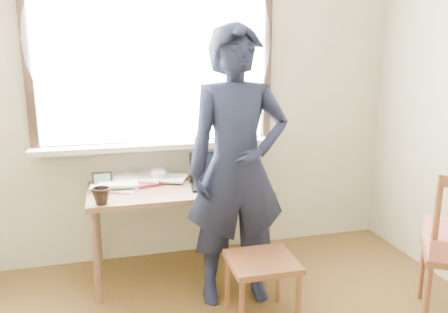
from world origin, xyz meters
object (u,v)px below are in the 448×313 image
object	(u,v)px
desk	(179,196)
laptop	(214,178)
mug_white	(158,175)
work_chair	(262,268)
mug_dark	(101,196)
person	(237,168)

from	to	relation	value
desk	laptop	bearing A→B (deg)	-6.98
mug_white	work_chair	size ratio (longest dim) A/B	0.28
mug_white	mug_dark	size ratio (longest dim) A/B	0.97
laptop	person	bearing A→B (deg)	-80.93
mug_white	person	world-z (taller)	person
person	laptop	bearing A→B (deg)	102.05
desk	work_chair	world-z (taller)	desk
mug_white	work_chair	xyz separation A→B (m)	(0.51, -0.90, -0.38)
work_chair	person	distance (m)	0.64
desk	mug_white	xyz separation A→B (m)	(-0.12, 0.18, 0.11)
mug_white	work_chair	world-z (taller)	mug_white
work_chair	person	bearing A→B (deg)	102.26
mug_white	mug_dark	xyz separation A→B (m)	(-0.41, -0.43, 0.01)
laptop	mug_dark	xyz separation A→B (m)	(-0.79, -0.22, -0.00)
desk	mug_dark	world-z (taller)	mug_dark
desk	laptop	distance (m)	0.29
laptop	mug_white	world-z (taller)	laptop
laptop	person	xyz separation A→B (m)	(0.06, -0.39, 0.17)
desk	person	size ratio (longest dim) A/B	0.70
work_chair	mug_dark	bearing A→B (deg)	152.79
mug_dark	work_chair	xyz separation A→B (m)	(0.91, -0.47, -0.39)
desk	mug_white	world-z (taller)	mug_white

